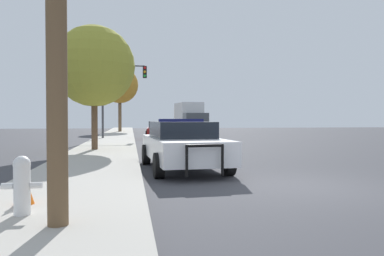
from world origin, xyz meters
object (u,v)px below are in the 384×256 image
object	(u,v)px
box_truck	(190,117)
tree_sidewalk_far	(120,85)
police_car	(182,144)
fire_hydrant	(22,183)
traffic_light	(120,86)
car_background_oncoming	(194,127)
car_background_midblock	(159,130)
tree_sidewalk_near	(94,66)
traffic_cone	(24,189)

from	to	relation	value
box_truck	tree_sidewalk_far	bearing A→B (deg)	-33.04
police_car	tree_sidewalk_far	xyz separation A→B (m)	(-2.76, 31.84, 4.61)
fire_hydrant	traffic_light	xyz separation A→B (m)	(0.77, 22.83, 3.42)
tree_sidewalk_far	car_background_oncoming	bearing A→B (deg)	-44.54
car_background_oncoming	tree_sidewalk_far	xyz separation A→B (m)	(-7.30, 7.19, 4.64)
car_background_midblock	box_truck	bearing A→B (deg)	72.60
police_car	tree_sidewalk_near	world-z (taller)	tree_sidewalk_near
car_background_oncoming	tree_sidewalk_near	distance (m)	20.03
fire_hydrant	car_background_midblock	world-z (taller)	car_background_midblock
traffic_light	box_truck	distance (m)	12.74
fire_hydrant	traffic_cone	xyz separation A→B (m)	(-0.16, 0.73, -0.21)
box_truck	fire_hydrant	bearing A→B (deg)	73.22
tree_sidewalk_far	police_car	bearing A→B (deg)	-85.05
traffic_light	traffic_cone	xyz separation A→B (m)	(-0.94, -22.10, -3.63)
car_background_oncoming	police_car	bearing A→B (deg)	80.15
box_truck	tree_sidewalk_near	size ratio (longest dim) A/B	1.17
car_background_midblock	tree_sidewalk_near	size ratio (longest dim) A/B	0.82
tree_sidewalk_near	traffic_cone	world-z (taller)	tree_sidewalk_near
traffic_light	car_background_midblock	size ratio (longest dim) A/B	1.19
tree_sidewalk_far	traffic_cone	world-z (taller)	tree_sidewalk_far
police_car	traffic_light	bearing A→B (deg)	-85.84
box_truck	tree_sidewalk_near	bearing A→B (deg)	66.11
tree_sidewalk_far	car_background_midblock	bearing A→B (deg)	-77.28
car_background_oncoming	tree_sidewalk_far	distance (m)	11.25
tree_sidewalk_near	fire_hydrant	bearing A→B (deg)	-89.64
fire_hydrant	car_background_midblock	bearing A→B (deg)	80.65
box_truck	tree_sidewalk_far	distance (m)	9.22
traffic_light	box_truck	bearing A→B (deg)	56.16
police_car	car_background_oncoming	size ratio (longest dim) A/B	1.21
box_truck	traffic_cone	world-z (taller)	box_truck
traffic_light	tree_sidewalk_near	size ratio (longest dim) A/B	0.98
car_background_midblock	car_background_oncoming	bearing A→B (deg)	65.83
car_background_midblock	car_background_oncoming	size ratio (longest dim) A/B	1.09
police_car	tree_sidewalk_near	size ratio (longest dim) A/B	0.91
fire_hydrant	box_truck	size ratio (longest dim) A/B	0.13
car_background_oncoming	tree_sidewalk_far	world-z (taller)	tree_sidewalk_far
tree_sidewalk_far	box_truck	bearing A→B (deg)	-29.37
car_background_oncoming	box_truck	distance (m)	3.19
traffic_light	car_background_midblock	distance (m)	4.41
box_truck	traffic_light	bearing A→B (deg)	52.50
traffic_cone	tree_sidewalk_near	bearing A→B (deg)	89.55
police_car	car_background_oncoming	world-z (taller)	police_car
car_background_oncoming	car_background_midblock	bearing A→B (deg)	63.09
car_background_oncoming	box_truck	xyz separation A→B (m)	(0.07, 3.04, 0.97)
fire_hydrant	traffic_cone	bearing A→B (deg)	102.68
fire_hydrant	tree_sidewalk_far	distance (m)	37.69
box_truck	tree_sidewalk_near	world-z (taller)	tree_sidewalk_near
car_background_midblock	tree_sidewalk_far	world-z (taller)	tree_sidewalk_far
tree_sidewalk_far	traffic_light	bearing A→B (deg)	-88.44
traffic_light	tree_sidewalk_near	xyz separation A→B (m)	(-0.85, -10.82, -0.05)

